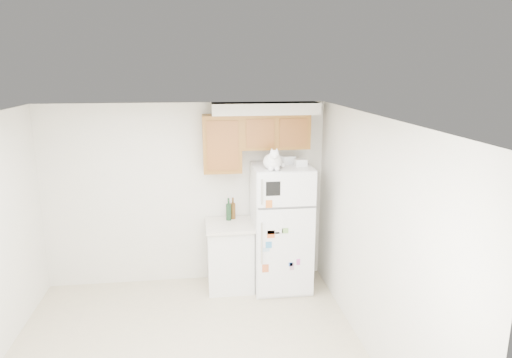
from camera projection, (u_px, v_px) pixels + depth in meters
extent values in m
cube|color=beige|center=(186.00, 195.00, 6.25)|extent=(3.80, 0.04, 2.50)
cube|color=beige|center=(374.00, 242.00, 4.56)|extent=(0.04, 4.00, 2.50)
cube|color=white|center=(176.00, 119.00, 4.02)|extent=(3.80, 4.00, 0.04)
cube|color=brown|center=(275.00, 131.00, 6.02)|extent=(0.90, 0.33, 0.45)
cube|color=brown|center=(222.00, 144.00, 5.97)|extent=(0.50, 0.33, 0.75)
cube|color=silver|center=(265.00, 108.00, 5.95)|extent=(1.40, 0.37, 0.15)
cube|color=white|center=(281.00, 227.00, 6.14)|extent=(0.76, 0.72, 1.70)
cube|color=white|center=(287.00, 190.00, 5.63)|extent=(0.74, 0.03, 0.44)
cube|color=white|center=(286.00, 253.00, 5.83)|extent=(0.74, 0.03, 1.19)
cube|color=#59595B|center=(287.00, 207.00, 5.68)|extent=(0.74, 0.03, 0.02)
cylinder|color=silver|center=(262.00, 192.00, 5.56)|extent=(0.02, 0.02, 0.32)
cylinder|color=silver|center=(262.00, 243.00, 5.72)|extent=(0.02, 0.02, 0.55)
cube|color=black|center=(273.00, 189.00, 5.58)|extent=(0.18, 0.00, 0.18)
cube|color=white|center=(274.00, 223.00, 5.69)|extent=(0.22, 0.00, 0.28)
cube|color=#CF6233|center=(265.00, 268.00, 5.82)|extent=(0.08, 0.00, 0.11)
cube|color=#345CB9|center=(291.00, 264.00, 5.85)|extent=(0.06, 0.00, 0.05)
cube|color=teal|center=(269.00, 245.00, 5.75)|extent=(0.08, 0.00, 0.09)
cube|color=#E05D25|center=(271.00, 234.00, 5.72)|extent=(0.10, 0.00, 0.10)
cube|color=white|center=(276.00, 203.00, 5.63)|extent=(0.09, 0.00, 0.05)
cube|color=#C14D9F|center=(298.00, 262.00, 5.86)|extent=(0.05, 0.00, 0.08)
cube|color=#A97994|center=(292.00, 266.00, 5.86)|extent=(0.06, 0.00, 0.10)
cube|color=#73A351|center=(285.00, 231.00, 5.73)|extent=(0.08, 0.00, 0.07)
cube|color=orange|center=(269.00, 204.00, 5.62)|extent=(0.08, 0.00, 0.10)
cube|color=white|center=(277.00, 234.00, 5.73)|extent=(0.06, 0.00, 0.06)
cube|color=#97BBD6|center=(266.00, 250.00, 5.76)|extent=(0.10, 0.00, 0.05)
cube|color=white|center=(230.00, 257.00, 6.21)|extent=(0.60, 0.60, 0.88)
cube|color=silver|center=(230.00, 225.00, 6.08)|extent=(0.64, 0.64, 0.04)
ellipsoid|color=white|center=(272.00, 162.00, 5.73)|extent=(0.23, 0.31, 0.20)
ellipsoid|color=white|center=(274.00, 160.00, 5.63)|extent=(0.17, 0.14, 0.19)
sphere|color=white|center=(274.00, 155.00, 5.57)|extent=(0.12, 0.12, 0.12)
cone|color=white|center=(272.00, 150.00, 5.55)|extent=(0.04, 0.04, 0.04)
cone|color=white|center=(277.00, 150.00, 5.56)|extent=(0.04, 0.04, 0.04)
cone|color=#D88C8C|center=(272.00, 150.00, 5.54)|extent=(0.02, 0.02, 0.03)
cone|color=#D88C8C|center=(277.00, 150.00, 5.55)|extent=(0.02, 0.02, 0.03)
sphere|color=white|center=(275.00, 157.00, 5.52)|extent=(0.05, 0.05, 0.05)
sphere|color=white|center=(271.00, 169.00, 5.62)|extent=(0.06, 0.06, 0.06)
sphere|color=white|center=(277.00, 169.00, 5.63)|extent=(0.06, 0.06, 0.06)
cylinder|color=white|center=(278.00, 165.00, 5.86)|extent=(0.14, 0.20, 0.07)
cube|color=white|center=(288.00, 160.00, 6.07)|extent=(0.21, 0.18, 0.10)
cube|color=white|center=(301.00, 163.00, 5.90)|extent=(0.15, 0.12, 0.09)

